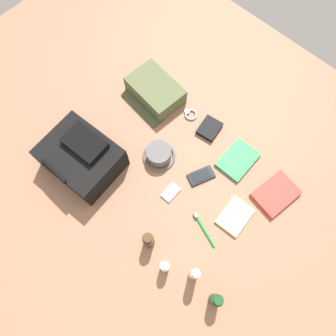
# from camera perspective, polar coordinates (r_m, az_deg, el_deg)

# --- Properties ---
(ground_plane) EXTENTS (2.64, 2.02, 0.02)m
(ground_plane) POSITION_cam_1_polar(r_m,az_deg,el_deg) (1.47, -0.00, -0.71)
(ground_plane) COLOR #94664C
(ground_plane) RESTS_ON ground
(backpack) EXTENTS (0.34, 0.29, 0.17)m
(backpack) POSITION_cam_1_polar(r_m,az_deg,el_deg) (1.45, -15.24, 1.87)
(backpack) COLOR black
(backpack) RESTS_ON ground_plane
(toiletry_pouch) EXTENTS (0.28, 0.24, 0.09)m
(toiletry_pouch) POSITION_cam_1_polar(r_m,az_deg,el_deg) (1.60, -2.39, 13.63)
(toiletry_pouch) COLOR #56603D
(toiletry_pouch) RESTS_ON ground_plane
(bucket_hat) EXTENTS (0.15, 0.15, 0.07)m
(bucket_hat) POSITION_cam_1_polar(r_m,az_deg,el_deg) (1.46, -1.66, 2.44)
(bucket_hat) COLOR #5F5F5F
(bucket_hat) RESTS_ON ground_plane
(shampoo_bottle) EXTENTS (0.04, 0.04, 0.13)m
(shampoo_bottle) POSITION_cam_1_polar(r_m,az_deg,el_deg) (1.32, 8.61, -22.37)
(shampoo_bottle) COLOR #19471E
(shampoo_bottle) RESTS_ON ground_plane
(lotion_bottle) EXTENTS (0.04, 0.04, 0.16)m
(lotion_bottle) POSITION_cam_1_polar(r_m,az_deg,el_deg) (1.30, 4.75, -18.48)
(lotion_bottle) COLOR beige
(lotion_bottle) RESTS_ON ground_plane
(toothpaste_tube) EXTENTS (0.04, 0.04, 0.11)m
(toothpaste_tube) POSITION_cam_1_polar(r_m,az_deg,el_deg) (1.32, -0.59, -17.31)
(toothpaste_tube) COLOR white
(toothpaste_tube) RESTS_ON ground_plane
(cologne_bottle) EXTENTS (0.05, 0.05, 0.13)m
(cologne_bottle) POSITION_cam_1_polar(r_m,az_deg,el_deg) (1.32, -3.52, -12.83)
(cologne_bottle) COLOR #473319
(cologne_bottle) RESTS_ON ground_plane
(paperback_novel) EXTENTS (0.16, 0.21, 0.02)m
(paperback_novel) POSITION_cam_1_polar(r_m,az_deg,el_deg) (1.49, 18.77, -4.44)
(paperback_novel) COLOR red
(paperback_novel) RESTS_ON ground_plane
(travel_guidebook) EXTENTS (0.14, 0.19, 0.02)m
(travel_guidebook) POSITION_cam_1_polar(r_m,az_deg,el_deg) (1.50, 12.40, 1.44)
(travel_guidebook) COLOR #2D934C
(travel_guidebook) RESTS_ON ground_plane
(cell_phone) EXTENTS (0.10, 0.13, 0.01)m
(cell_phone) POSITION_cam_1_polar(r_m,az_deg,el_deg) (1.45, 5.97, -1.39)
(cell_phone) COLOR black
(cell_phone) RESTS_ON ground_plane
(media_player) EXTENTS (0.05, 0.09, 0.01)m
(media_player) POSITION_cam_1_polar(r_m,az_deg,el_deg) (1.42, 0.51, -4.38)
(media_player) COLOR #B7B7BC
(media_player) RESTS_ON ground_plane
(wristwatch) EXTENTS (0.07, 0.06, 0.01)m
(wristwatch) POSITION_cam_1_polar(r_m,az_deg,el_deg) (1.58, 4.04, 9.58)
(wristwatch) COLOR #99999E
(wristwatch) RESTS_ON ground_plane
(toothbrush) EXTENTS (0.16, 0.06, 0.02)m
(toothbrush) POSITION_cam_1_polar(r_m,az_deg,el_deg) (1.39, 6.25, -10.56)
(toothbrush) COLOR #198C33
(toothbrush) RESTS_ON ground_plane
(wallet) EXTENTS (0.11, 0.12, 0.02)m
(wallet) POSITION_cam_1_polar(r_m,az_deg,el_deg) (1.54, 7.41, 7.08)
(wallet) COLOR black
(wallet) RESTS_ON ground_plane
(notepad) EXTENTS (0.12, 0.16, 0.02)m
(notepad) POSITION_cam_1_polar(r_m,az_deg,el_deg) (1.42, 11.94, -8.47)
(notepad) COLOR beige
(notepad) RESTS_ON ground_plane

